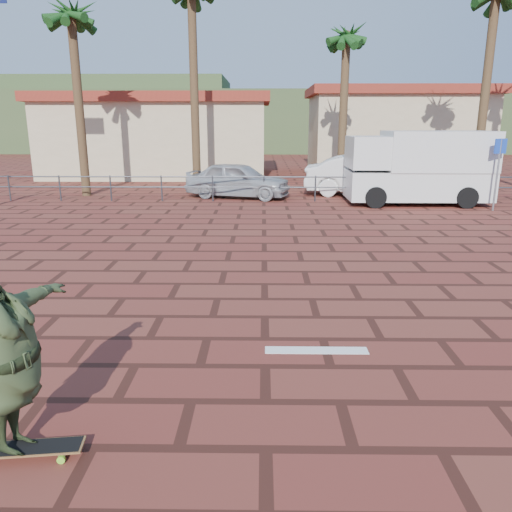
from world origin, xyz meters
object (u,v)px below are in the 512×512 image
Objects in this scene: skateboarder at (7,367)px; car_silver at (238,180)px; campervan at (419,166)px; longboard at (19,449)px; car_white at (366,176)px.

car_silver is at bearing 7.91° from skateboarder.
campervan is 7.06m from car_silver.
campervan is at bearing -16.18° from skateboarder.
car_silver is (1.22, 16.51, -0.20)m from skateboarder.
longboard is 0.59× the size of skateboarder.
longboard is at bearing -168.57° from car_silver.
campervan is (8.08, 14.99, 0.49)m from skateboarder.
car_silver is 0.84× the size of car_white.
car_white reaches higher than car_silver.
skateboarder is at bearing 167.74° from car_white.
car_white is at bearing -66.78° from car_silver.
longboard is 0.28× the size of car_silver.
campervan is at bearing -86.86° from car_silver.
skateboarder is (-0.00, 0.00, 0.83)m from longboard.
car_white reaches higher than longboard.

